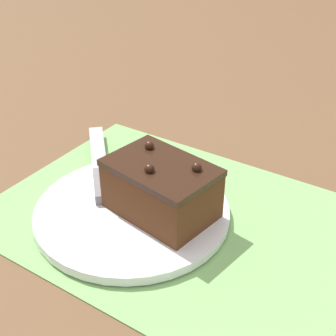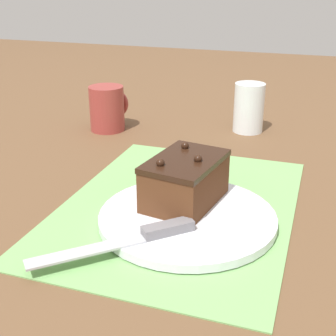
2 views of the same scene
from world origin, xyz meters
name	(u,v)px [view 1 (image 1 of 2)]	position (x,y,z in m)	size (l,w,h in m)	color
ground_plane	(174,218)	(0.00, 0.00, 0.00)	(3.00, 3.00, 0.00)	brown
placemat_woven	(174,217)	(0.00, 0.00, 0.00)	(0.46, 0.34, 0.00)	#7AB266
cake_plate	(132,211)	(-0.05, -0.03, 0.01)	(0.25, 0.25, 0.01)	white
chocolate_cake	(161,188)	(-0.01, -0.01, 0.05)	(0.14, 0.11, 0.08)	#512D19
serving_knife	(100,172)	(-0.13, 0.01, 0.02)	(0.16, 0.17, 0.01)	slate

